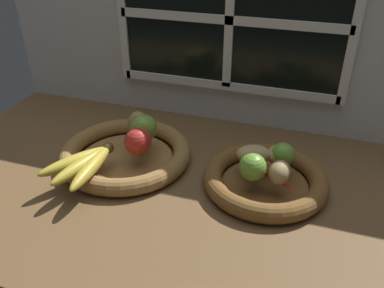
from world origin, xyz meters
The scene contains 14 objects.
ground_plane centered at (0.00, 0.00, -1.50)cm, with size 140.00×90.00×3.00cm, color brown.
back_wall centered at (0.00, 29.77, 27.88)cm, with size 140.00×4.60×55.00cm.
fruit_bowl_left centered at (-19.29, -1.50, 2.04)cm, with size 33.90×33.90×4.43cm.
fruit_bowl_right centered at (17.02, -1.50, 2.04)cm, with size 29.37×29.37×4.43cm.
apple_red_right centered at (-14.46, -3.50, 7.79)cm, with size 6.72×6.72×6.72cm, color red.
apple_green_back centered at (-15.85, 3.10, 7.97)cm, with size 7.09×7.09×7.09cm, color #7AA338.
pear_brown centered at (-17.65, 3.63, 8.22)cm, with size 5.37×5.41×7.58cm, color olive.
banana_bunch_front centered at (-23.60, -14.08, 5.99)cm, with size 12.98×19.51×3.13cm.
potato_back centered at (19.05, 2.95, 6.67)cm, with size 6.04×5.56×4.49cm, color tan.
potato_oblong centered at (13.37, 1.33, 6.65)cm, with size 8.30×5.24×4.45cm, color tan.
potato_small centered at (20.26, -4.75, 7.02)cm, with size 6.34×4.85×5.19cm, color #A38451.
lime_near centered at (14.40, -5.43, 7.58)cm, with size 6.31×6.31×6.31cm, color #6B9E33.
lime_far centered at (20.08, 2.42, 7.28)cm, with size 5.70×5.70×5.70cm, color #6B9E33.
chili_pepper centered at (18.65, -4.59, 5.29)cm, with size 1.74×1.74×14.75cm, color red.
Camera 1 is at (24.37, -79.55, 57.92)cm, focal length 37.45 mm.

